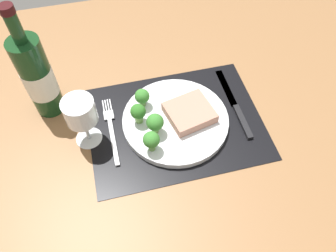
{
  "coord_description": "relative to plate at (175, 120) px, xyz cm",
  "views": [
    {
      "loc": [
        -12.83,
        -44.75,
        64.65
      ],
      "look_at": [
        -2.26,
        -1.74,
        1.9
      ],
      "focal_mm": 35.21,
      "sensor_mm": 36.0,
      "label": 1
    }
  ],
  "objects": [
    {
      "name": "wine_bottle",
      "position": [
        -28.88,
        12.22,
        9.68
      ],
      "size": [
        7.04,
        7.04,
        29.09
      ],
      "color": "#143819",
      "rests_on": "ground_plane"
    },
    {
      "name": "steak",
      "position": [
        3.41,
        0.33,
        2.02
      ],
      "size": [
        12.12,
        11.55,
        2.43
      ],
      "primitive_type": "cube",
      "rotation": [
        0.0,
        0.0,
        0.22
      ],
      "color": "tan",
      "rests_on": "plate"
    },
    {
      "name": "wine_glass",
      "position": [
        -20.69,
        0.53,
        8.38
      ],
      "size": [
        6.88,
        6.88,
        13.17
      ],
      "color": "silver",
      "rests_on": "ground_plane"
    },
    {
      "name": "broccoli_near_fork",
      "position": [
        -7.19,
        -6.91,
        4.28
      ],
      "size": [
        3.7,
        3.7,
        5.57
      ],
      "color": "#5B8942",
      "rests_on": "plate"
    },
    {
      "name": "ground_plane",
      "position": [
        0.0,
        0.0,
        -2.6
      ],
      "size": [
        140.0,
        110.0,
        3.0
      ],
      "primitive_type": "cube",
      "color": "brown"
    },
    {
      "name": "plate",
      "position": [
        0.0,
        0.0,
        0.0
      ],
      "size": [
        25.3,
        25.3,
        1.6
      ],
      "primitive_type": "cylinder",
      "color": "silver",
      "rests_on": "placemat"
    },
    {
      "name": "broccoli_near_steak",
      "position": [
        -8.51,
        1.32,
        4.1
      ],
      "size": [
        3.59,
        3.59,
        5.44
      ],
      "color": "#6B994C",
      "rests_on": "plate"
    },
    {
      "name": "broccoli_back_left",
      "position": [
        -6.7,
        5.91,
        3.83
      ],
      "size": [
        3.56,
        3.56,
        5.0
      ],
      "color": "#5B8942",
      "rests_on": "plate"
    },
    {
      "name": "knife",
      "position": [
        15.74,
        0.53,
        -0.5
      ],
      "size": [
        1.8,
        23.0,
        0.8
      ],
      "rotation": [
        0.0,
        0.0,
        -0.02
      ],
      "color": "black",
      "rests_on": "placemat"
    },
    {
      "name": "placemat",
      "position": [
        0.0,
        0.0,
        -0.95
      ],
      "size": [
        41.38,
        31.35,
        0.3
      ],
      "primitive_type": "cube",
      "color": "black",
      "rests_on": "ground_plane"
    },
    {
      "name": "fork",
      "position": [
        -15.32,
        1.42,
        -0.55
      ],
      "size": [
        2.4,
        19.2,
        0.5
      ],
      "rotation": [
        0.0,
        0.0,
        0.0
      ],
      "color": "silver",
      "rests_on": "placemat"
    },
    {
      "name": "broccoli_front_edge",
      "position": [
        -5.42,
        -2.56,
        4.3
      ],
      "size": [
        3.96,
        3.96,
        5.65
      ],
      "color": "#5B8942",
      "rests_on": "plate"
    }
  ]
}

